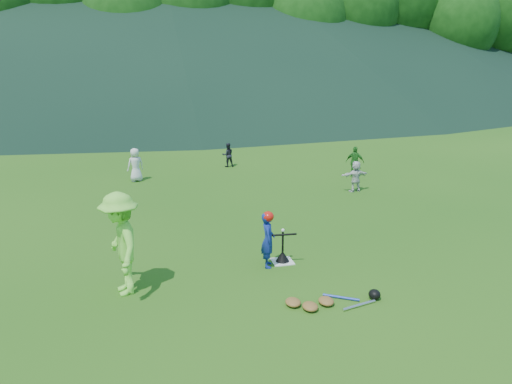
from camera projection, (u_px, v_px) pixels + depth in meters
ground at (282, 262)px, 10.93m from camera, size 120.00×120.00×0.00m
home_plate at (282, 261)px, 10.92m from camera, size 0.45×0.45×0.02m
baseball at (283, 230)px, 10.72m from camera, size 0.08×0.08×0.08m
batter_child at (268, 240)px, 10.55m from camera, size 0.37×0.49×1.20m
adult_coach at (121, 244)px, 9.29m from camera, size 0.97×1.40×1.98m
fielder_a at (135, 165)px, 17.50m from camera, size 0.67×0.55×1.18m
fielder_b at (228, 155)px, 19.70m from camera, size 0.49×0.39×0.95m
fielder_c at (355, 162)px, 18.10m from camera, size 0.70×0.57×1.12m
fielder_d at (356, 176)px, 16.23m from camera, size 0.98×0.41×1.02m
batting_tee at (283, 256)px, 10.89m from camera, size 0.30×0.30×0.68m
batter_gear at (269, 218)px, 10.42m from camera, size 0.73×0.26×0.57m
equipment_pile at (326, 301)px, 9.08m from camera, size 1.80×0.67×0.19m
outfield_fence at (176, 103)px, 36.92m from camera, size 70.07×0.08×1.33m
tree_line at (169, 2)px, 40.36m from camera, size 70.04×11.40×14.82m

